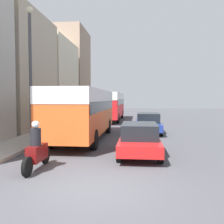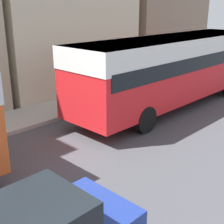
{
  "view_description": "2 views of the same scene",
  "coord_description": "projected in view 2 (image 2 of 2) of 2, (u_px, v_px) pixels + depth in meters",
  "views": [
    {
      "loc": [
        1.2,
        -6.62,
        2.48
      ],
      "look_at": [
        -1.01,
        15.1,
        1.33
      ],
      "focal_mm": 40.0,
      "sensor_mm": 36.0,
      "label": 1
    },
    {
      "loc": [
        5.79,
        9.87,
        4.44
      ],
      "look_at": [
        -1.47,
        17.33,
        0.86
      ],
      "focal_mm": 50.0,
      "sensor_mm": 36.0,
      "label": 2
    }
  ],
  "objects": [
    {
      "name": "building_far_terrace",
      "position": [
        53.0,
        5.0,
        16.9
      ],
      "size": [
        5.57,
        8.01,
        8.85
      ],
      "color": "beige",
      "rests_on": "ground_plane"
    },
    {
      "name": "bus_following",
      "position": [
        174.0,
        62.0,
        13.92
      ],
      "size": [
        2.64,
        11.08,
        3.14
      ],
      "color": "red",
      "rests_on": "ground_plane"
    }
  ]
}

